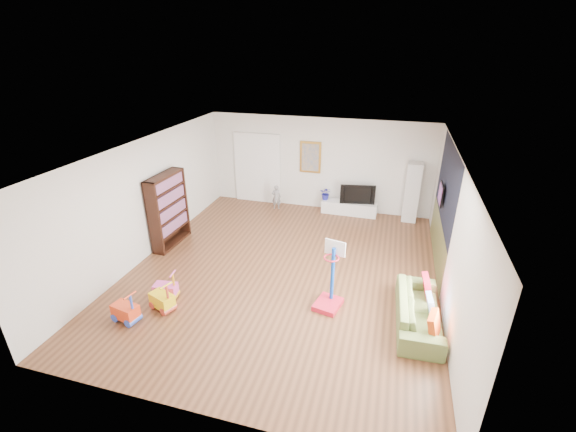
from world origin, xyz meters
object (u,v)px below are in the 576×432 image
(media_console, at_px, (349,208))
(sofa, at_px, (419,311))
(bookshelf, at_px, (168,210))
(basketball_hoop, at_px, (329,277))

(media_console, relative_size, sofa, 0.85)
(media_console, bearing_deg, sofa, -67.22)
(bookshelf, relative_size, sofa, 0.96)
(bookshelf, bearing_deg, sofa, -12.88)
(basketball_hoop, bearing_deg, media_console, 105.43)
(sofa, xyz_separation_m, basketball_hoop, (-1.62, 0.04, 0.39))
(bookshelf, height_order, basketball_hoop, bookshelf)
(sofa, relative_size, basketball_hoop, 1.41)
(bookshelf, xyz_separation_m, basketball_hoop, (4.20, -1.46, -0.23))
(sofa, height_order, basketball_hoop, basketball_hoop)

